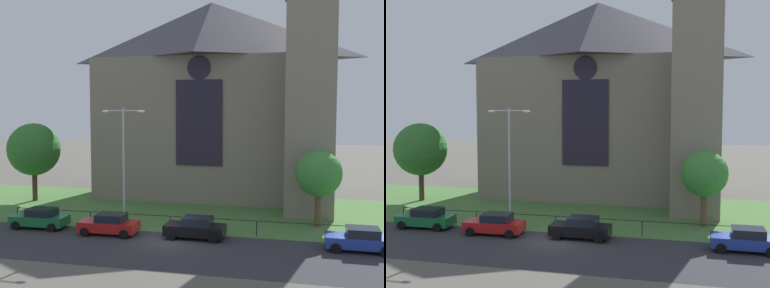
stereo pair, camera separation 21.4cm
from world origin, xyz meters
The scene contains 12 objects.
ground centered at (0.00, 10.00, 0.00)m, with size 160.00×160.00×0.00m, color #56544C.
road_asphalt centered at (0.00, -2.00, 0.00)m, with size 120.00×8.00×0.01m, color #2D2D33.
grass_verge centered at (0.00, 8.00, 0.00)m, with size 120.00×20.00×0.01m, color #477538.
church_building centered at (0.17, 17.74, 10.27)m, with size 23.20×16.20×26.00m.
iron_railing centered at (-0.60, 2.50, 0.95)m, with size 25.54×0.07×1.13m.
tree_right_near centered at (10.07, 6.34, 4.06)m, with size 3.51×3.51×5.86m.
tree_left_far centered at (-16.69, 10.42, 5.03)m, with size 5.11×5.11×7.60m.
streetlamp_near centered at (-4.16, 2.40, 5.69)m, with size 3.37×0.26×9.07m.
parked_car_green centered at (-10.42, 1.05, 0.74)m, with size 4.24×2.10×1.51m.
parked_car_red centered at (-4.59, 0.59, 0.74)m, with size 4.23×2.08×1.51m.
parked_car_black centered at (1.68, 1.01, 0.74)m, with size 4.23×2.07×1.51m.
parked_car_blue centered at (12.50, 0.60, 0.74)m, with size 4.21×2.04×1.51m.
Camera 2 is at (9.04, -30.08, 9.06)m, focal length 43.68 mm.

